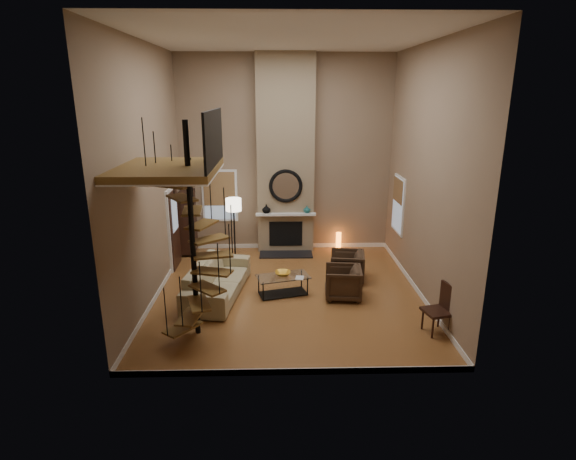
{
  "coord_description": "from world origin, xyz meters",
  "views": [
    {
      "loc": [
        -0.26,
        -9.8,
        4.46
      ],
      "look_at": [
        0.0,
        0.4,
        1.4
      ],
      "focal_mm": 28.68,
      "sensor_mm": 36.0,
      "label": 1
    }
  ],
  "objects_px": {
    "armchair_near": "(350,267)",
    "side_chair": "(441,307)",
    "sofa": "(217,279)",
    "armchair_far": "(346,283)",
    "coffee_table": "(283,283)",
    "accent_lamp": "(338,241)",
    "floor_lamp": "(234,209)",
    "hutch": "(188,221)"
  },
  "relations": [
    {
      "from": "hutch",
      "to": "coffee_table",
      "type": "bearing_deg",
      "value": -47.68
    },
    {
      "from": "armchair_near",
      "to": "accent_lamp",
      "type": "distance_m",
      "value": 2.32
    },
    {
      "from": "accent_lamp",
      "to": "side_chair",
      "type": "xyz_separation_m",
      "value": [
        1.32,
        -4.92,
        0.28
      ]
    },
    {
      "from": "coffee_table",
      "to": "accent_lamp",
      "type": "xyz_separation_m",
      "value": [
        1.69,
        3.12,
        -0.03
      ]
    },
    {
      "from": "armchair_far",
      "to": "side_chair",
      "type": "xyz_separation_m",
      "value": [
        1.58,
        -1.61,
        0.17
      ]
    },
    {
      "from": "hutch",
      "to": "floor_lamp",
      "type": "height_order",
      "value": "hutch"
    },
    {
      "from": "hutch",
      "to": "armchair_far",
      "type": "relative_size",
      "value": 2.17
    },
    {
      "from": "coffee_table",
      "to": "armchair_far",
      "type": "bearing_deg",
      "value": -7.56
    },
    {
      "from": "hutch",
      "to": "accent_lamp",
      "type": "xyz_separation_m",
      "value": [
        4.34,
        0.21,
        -0.7
      ]
    },
    {
      "from": "sofa",
      "to": "armchair_far",
      "type": "height_order",
      "value": "sofa"
    },
    {
      "from": "accent_lamp",
      "to": "armchair_near",
      "type": "bearing_deg",
      "value": -90.57
    },
    {
      "from": "armchair_near",
      "to": "floor_lamp",
      "type": "distance_m",
      "value": 3.54
    },
    {
      "from": "armchair_far",
      "to": "accent_lamp",
      "type": "xyz_separation_m",
      "value": [
        0.26,
        3.31,
        -0.1
      ]
    },
    {
      "from": "accent_lamp",
      "to": "sofa",
      "type": "bearing_deg",
      "value": -135.71
    },
    {
      "from": "hutch",
      "to": "sofa",
      "type": "height_order",
      "value": "hutch"
    },
    {
      "from": "hutch",
      "to": "coffee_table",
      "type": "relative_size",
      "value": 1.37
    },
    {
      "from": "sofa",
      "to": "armchair_near",
      "type": "bearing_deg",
      "value": -67.69
    },
    {
      "from": "coffee_table",
      "to": "floor_lamp",
      "type": "distance_m",
      "value": 2.97
    },
    {
      "from": "armchair_far",
      "to": "coffee_table",
      "type": "relative_size",
      "value": 0.63
    },
    {
      "from": "armchair_far",
      "to": "accent_lamp",
      "type": "bearing_deg",
      "value": -178.68
    },
    {
      "from": "armchair_far",
      "to": "coffee_table",
      "type": "height_order",
      "value": "armchair_far"
    },
    {
      "from": "floor_lamp",
      "to": "side_chair",
      "type": "height_order",
      "value": "floor_lamp"
    },
    {
      "from": "hutch",
      "to": "sofa",
      "type": "bearing_deg",
      "value": -68.24
    },
    {
      "from": "sofa",
      "to": "side_chair",
      "type": "distance_m",
      "value": 4.86
    },
    {
      "from": "accent_lamp",
      "to": "coffee_table",
      "type": "bearing_deg",
      "value": -118.4
    },
    {
      "from": "sofa",
      "to": "hutch",
      "type": "bearing_deg",
      "value": 30.12
    },
    {
      "from": "sofa",
      "to": "accent_lamp",
      "type": "bearing_deg",
      "value": -37.36
    },
    {
      "from": "coffee_table",
      "to": "sofa",
      "type": "bearing_deg",
      "value": 179.41
    },
    {
      "from": "sofa",
      "to": "armchair_far",
      "type": "xyz_separation_m",
      "value": [
        2.92,
        -0.2,
        -0.04
      ]
    },
    {
      "from": "armchair_far",
      "to": "side_chair",
      "type": "height_order",
      "value": "side_chair"
    },
    {
      "from": "armchair_near",
      "to": "accent_lamp",
      "type": "relative_size",
      "value": 1.54
    },
    {
      "from": "hutch",
      "to": "coffee_table",
      "type": "distance_m",
      "value": 4.0
    },
    {
      "from": "hutch",
      "to": "armchair_near",
      "type": "bearing_deg",
      "value": -26.08
    },
    {
      "from": "hutch",
      "to": "accent_lamp",
      "type": "bearing_deg",
      "value": 2.73
    },
    {
      "from": "armchair_near",
      "to": "side_chair",
      "type": "height_order",
      "value": "side_chair"
    },
    {
      "from": "hutch",
      "to": "accent_lamp",
      "type": "relative_size",
      "value": 3.28
    },
    {
      "from": "side_chair",
      "to": "armchair_near",
      "type": "bearing_deg",
      "value": 117.29
    },
    {
      "from": "armchair_far",
      "to": "floor_lamp",
      "type": "relative_size",
      "value": 0.46
    },
    {
      "from": "coffee_table",
      "to": "floor_lamp",
      "type": "relative_size",
      "value": 0.74
    },
    {
      "from": "floor_lamp",
      "to": "accent_lamp",
      "type": "distance_m",
      "value": 3.28
    },
    {
      "from": "hutch",
      "to": "accent_lamp",
      "type": "distance_m",
      "value": 4.4
    },
    {
      "from": "side_chair",
      "to": "armchair_far",
      "type": "bearing_deg",
      "value": 134.45
    }
  ]
}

